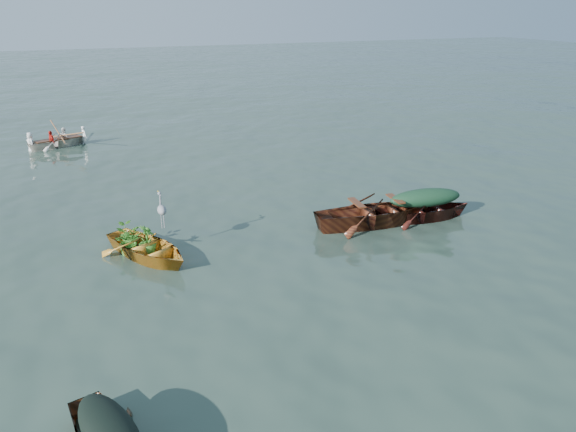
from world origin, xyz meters
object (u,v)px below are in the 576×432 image
Objects in this scene: green_tarp_boat at (423,219)px; open_wooden_boat at (375,225)px; rowed_boat at (59,147)px; heron at (162,216)px; yellow_dinghy at (148,258)px.

green_tarp_boat is 1.52m from open_wooden_boat.
rowed_boat is 12.77m from heron.
heron is (0.47, 0.29, 0.93)m from yellow_dinghy.
heron is at bearing 90.25° from open_wooden_boat.
open_wooden_boat is 5.89m from heron.
green_tarp_boat reaches higher than rowed_boat.
heron reaches higher than rowed_boat.
open_wooden_boat reaches higher than rowed_boat.
heron reaches higher than yellow_dinghy.
open_wooden_boat is at bearing -169.06° from rowed_boat.
green_tarp_boat is 4.31× the size of heron.
green_tarp_boat is 7.39m from heron.
rowed_boat is at bearing 73.21° from heron.
yellow_dinghy is at bearing -174.81° from heron.
open_wooden_boat reaches higher than green_tarp_boat.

